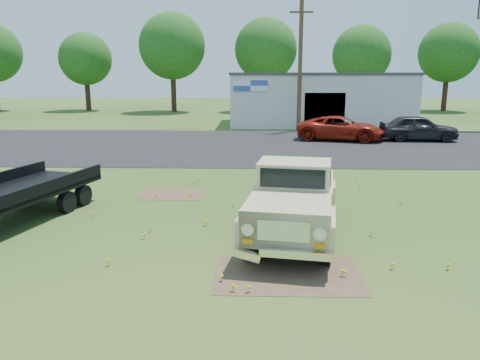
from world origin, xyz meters
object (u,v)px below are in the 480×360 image
Objects in this scene: vintage_pickup_truck at (294,199)px; dark_sedan at (418,128)px; red_pickup at (341,129)px; flatbed_trailer at (1,192)px.

vintage_pickup_truck is 1.16× the size of dark_sedan.
vintage_pickup_truck reaches higher than dark_sedan.
vintage_pickup_truck is at bearing -179.30° from red_pickup.
flatbed_trailer is at bearing 158.80° from red_pickup.
dark_sedan is at bearing -75.87° from red_pickup.
vintage_pickup_truck reaches higher than flatbed_trailer.
vintage_pickup_truck is 0.80× the size of flatbed_trailer.
flatbed_trailer is 24.04m from dark_sedan.
vintage_pickup_truck is 18.32m from red_pickup.
flatbed_trailer reaches higher than dark_sedan.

